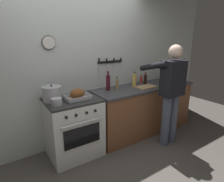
% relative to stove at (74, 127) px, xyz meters
% --- Properties ---
extents(wall_back, '(6.00, 0.13, 2.60)m').
position_rel_stove_xyz_m(wall_back, '(0.22, 0.36, 0.85)').
color(wall_back, silver).
rests_on(wall_back, ground).
extents(counter_block, '(2.03, 0.65, 0.90)m').
position_rel_stove_xyz_m(counter_block, '(1.42, 0.00, 0.00)').
color(counter_block, brown).
rests_on(counter_block, ground).
extents(stove, '(0.76, 0.67, 0.90)m').
position_rel_stove_xyz_m(stove, '(0.00, 0.00, 0.00)').
color(stove, white).
rests_on(stove, ground).
extents(person_cook, '(0.51, 0.63, 1.66)m').
position_rel_stove_xyz_m(person_cook, '(1.46, -0.57, 0.50)').
color(person_cook, '#4C566B').
rests_on(person_cook, ground).
extents(roasting_pan, '(0.35, 0.26, 0.16)m').
position_rel_stove_xyz_m(roasting_pan, '(0.06, -0.06, 0.52)').
color(roasting_pan, '#B7B7BC').
rests_on(roasting_pan, stove).
extents(stock_pot, '(0.26, 0.26, 0.24)m').
position_rel_stove_xyz_m(stock_pot, '(-0.25, 0.09, 0.55)').
color(stock_pot, '#B7B7BC').
rests_on(stock_pot, stove).
extents(saucepan, '(0.14, 0.14, 0.10)m').
position_rel_stove_xyz_m(saucepan, '(-0.26, -0.13, 0.50)').
color(saucepan, '#B7B7BC').
rests_on(saucepan, stove).
extents(cutting_board, '(0.36, 0.24, 0.02)m').
position_rel_stove_xyz_m(cutting_board, '(1.37, -0.10, 0.46)').
color(cutting_board, tan).
rests_on(cutting_board, counter_block).
extents(bottle_cooking_oil, '(0.07, 0.07, 0.27)m').
position_rel_stove_xyz_m(bottle_cooking_oil, '(1.22, 0.06, 0.56)').
color(bottle_cooking_oil, gold).
rests_on(bottle_cooking_oil, counter_block).
extents(bottle_vinegar, '(0.06, 0.06, 0.22)m').
position_rel_stove_xyz_m(bottle_vinegar, '(0.85, 0.07, 0.54)').
color(bottle_vinegar, '#997F4C').
rests_on(bottle_vinegar, counter_block).
extents(bottle_soy_sauce, '(0.06, 0.06, 0.23)m').
position_rel_stove_xyz_m(bottle_soy_sauce, '(1.49, 0.06, 0.55)').
color(bottle_soy_sauce, black).
rests_on(bottle_soy_sauce, counter_block).
extents(bottle_wine_red, '(0.07, 0.07, 0.33)m').
position_rel_stove_xyz_m(bottle_wine_red, '(0.69, 0.11, 0.59)').
color(bottle_wine_red, '#47141E').
rests_on(bottle_wine_red, counter_block).
extents(bottle_hot_sauce, '(0.04, 0.04, 0.16)m').
position_rel_stove_xyz_m(bottle_hot_sauce, '(1.55, 0.23, 0.52)').
color(bottle_hot_sauce, red).
rests_on(bottle_hot_sauce, counter_block).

